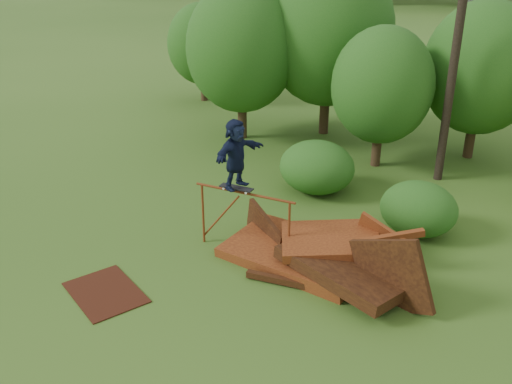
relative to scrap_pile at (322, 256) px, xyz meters
The scene contains 14 objects.
ground 2.26m from the scrap_pile, 122.19° to the right, with size 240.00×240.00×0.00m, color #2D5116.
scrap_pile is the anchor object (origin of this frame).
grind_rail 2.29m from the scrap_pile, behind, with size 2.78×0.31×1.73m.
skateboard 2.74m from the scrap_pile, behind, with size 0.90×0.32×0.09m.
skater 3.31m from the scrap_pile, behind, with size 1.65×0.53×1.78m, color #111932.
flat_plate 5.29m from the scrap_pile, 137.25° to the right, with size 1.96×1.40×0.03m, color #38170C.
tree_0 10.90m from the scrap_pile, 133.27° to the left, with size 4.35×4.35×6.13m.
tree_1 11.46m from the scrap_pile, 114.64° to the left, with size 5.14×5.14×7.15m.
tree_2 7.96m from the scrap_pile, 100.16° to the left, with size 3.52×3.52×4.96m.
tree_3 10.54m from the scrap_pile, 82.29° to the left, with size 4.12×4.12×5.71m.
tree_6 16.70m from the scrap_pile, 135.95° to the left, with size 3.41×3.41×4.77m.
shrub_left 4.76m from the scrap_pile, 117.31° to the left, with size 2.44×2.26×1.69m, color #184E14.
shrub_right 3.42m from the scrap_pile, 64.41° to the left, with size 2.12×1.95×1.51m, color #184E14.
utility_pole 8.91m from the scrap_pile, 82.49° to the left, with size 1.40×0.28×10.63m.
Camera 1 is at (6.08, -9.45, 7.63)m, focal length 40.00 mm.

